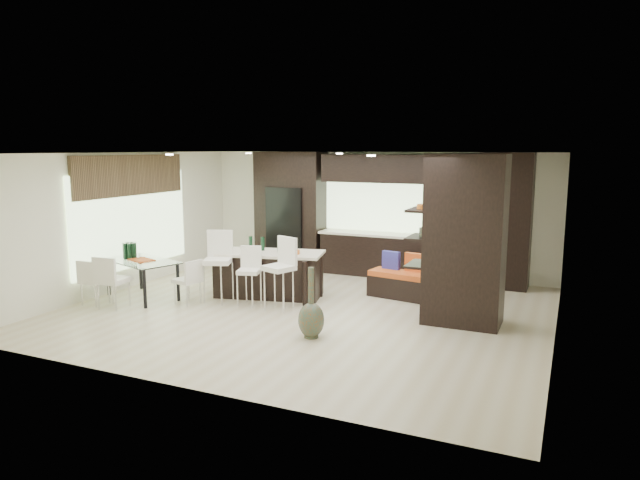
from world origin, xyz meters
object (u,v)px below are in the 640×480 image
at_px(stool_left, 218,274).
at_px(bench, 403,285).
at_px(stool_mid, 249,282).
at_px(floor_vase, 311,303).
at_px(chair_end, 187,284).
at_px(dining_table, 142,279).
at_px(stool_right, 279,281).
at_px(chair_far, 95,284).
at_px(kitchen_island, 269,274).
at_px(chair_near, 113,284).

xyz_separation_m(stool_left, bench, (3.00, 1.65, -0.28)).
relative_size(stool_left, stool_mid, 1.24).
distance_m(floor_vase, chair_end, 2.92).
xyz_separation_m(bench, dining_table, (-4.46, -1.99, 0.11)).
height_order(stool_right, floor_vase, floor_vase).
xyz_separation_m(stool_right, bench, (1.75, 1.64, -0.26)).
relative_size(stool_mid, chair_end, 1.13).
bearing_deg(floor_vase, chair_far, 179.22).
distance_m(kitchen_island, floor_vase, 2.57).
bearing_deg(bench, chair_end, -140.17).
relative_size(kitchen_island, chair_near, 2.35).
bearing_deg(floor_vase, chair_end, 164.82).
height_order(chair_near, chair_far, chair_near).
height_order(floor_vase, chair_far, floor_vase).
xyz_separation_m(stool_left, dining_table, (-1.46, -0.34, -0.17)).
bearing_deg(stool_left, stool_mid, -17.63).
bearing_deg(floor_vase, chair_near, 179.54).
relative_size(stool_right, bench, 0.79).
xyz_separation_m(kitchen_island, chair_near, (-2.09, -1.84, 0.01)).
bearing_deg(bench, stool_right, -127.14).
distance_m(stool_right, chair_far, 3.35).
distance_m(chair_far, chair_end, 1.65).
height_order(stool_mid, chair_end, stool_mid).
xyz_separation_m(chair_near, chair_end, (1.03, 0.73, -0.06)).
bearing_deg(stool_left, floor_vase, -46.62).
relative_size(chair_far, chair_end, 1.01).
distance_m(bench, chair_far, 5.62).
bearing_deg(chair_near, chair_end, 31.12).
distance_m(chair_near, chair_far, 0.47).
xyz_separation_m(kitchen_island, chair_end, (-1.06, -1.11, -0.05)).
height_order(floor_vase, dining_table, floor_vase).
bearing_deg(chair_near, stool_right, 17.41).
bearing_deg(chair_near, chair_far, 172.23).
bearing_deg(dining_table, stool_right, 26.24).
bearing_deg(dining_table, bench, 42.98).
bearing_deg(chair_far, stool_right, 17.43).
height_order(kitchen_island, stool_left, stool_left).
relative_size(dining_table, chair_far, 1.96).
distance_m(dining_table, chair_end, 1.03).
distance_m(kitchen_island, stool_right, 0.99).
bearing_deg(chair_far, bench, 27.77).
xyz_separation_m(kitchen_island, stool_left, (-0.62, -0.77, 0.10)).
bearing_deg(dining_table, chair_near, -71.08).
xyz_separation_m(stool_left, chair_end, (-0.44, -0.34, -0.15)).
bearing_deg(bench, chair_far, -141.59).
height_order(stool_mid, stool_right, stool_right).
bearing_deg(stool_right, stool_mid, -163.17).
distance_m(stool_left, floor_vase, 2.62).
relative_size(floor_vase, chair_near, 1.23).
relative_size(floor_vase, chair_end, 1.42).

